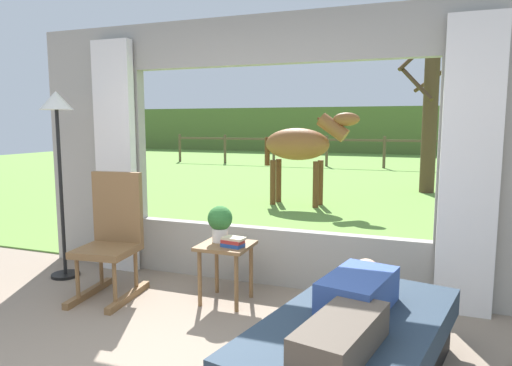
% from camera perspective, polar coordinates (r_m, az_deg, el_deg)
% --- Properties ---
extents(back_wall_with_window, '(5.20, 0.12, 2.55)m').
position_cam_1_polar(back_wall_with_window, '(4.36, 2.11, 3.33)').
color(back_wall_with_window, '#9E998E').
rests_on(back_wall_with_window, ground_plane).
extents(curtain_panel_left, '(0.44, 0.10, 2.40)m').
position_cam_1_polar(curtain_panel_left, '(5.04, -17.02, 3.00)').
color(curtain_panel_left, silver).
rests_on(curtain_panel_left, ground_plane).
extents(curtain_panel_right, '(0.44, 0.10, 2.40)m').
position_cam_1_polar(curtain_panel_right, '(4.02, 24.97, 1.59)').
color(curtain_panel_right, silver).
rests_on(curtain_panel_right, ground_plane).
extents(outdoor_pasture_lawn, '(36.00, 21.68, 0.02)m').
position_cam_1_polar(outdoor_pasture_lawn, '(15.17, 15.13, 1.31)').
color(outdoor_pasture_lawn, olive).
rests_on(outdoor_pasture_lawn, ground_plane).
extents(distant_hill_ridge, '(36.00, 2.00, 2.40)m').
position_cam_1_polar(distant_hill_ridge, '(24.91, 17.36, 6.27)').
color(distant_hill_ridge, '#566E33').
rests_on(distant_hill_ridge, ground_plane).
extents(recliner_sofa, '(1.23, 1.85, 0.42)m').
position_cam_1_polar(recliner_sofa, '(2.96, 11.98, -19.68)').
color(recliner_sofa, black).
rests_on(recliner_sofa, ground_plane).
extents(reclining_person, '(0.46, 1.43, 0.22)m').
position_cam_1_polar(reclining_person, '(2.79, 12.00, -14.57)').
color(reclining_person, '#334C8C').
rests_on(reclining_person, recliner_sofa).
extents(rocking_chair, '(0.53, 0.73, 1.12)m').
position_cam_1_polar(rocking_chair, '(4.38, -17.40, -6.31)').
color(rocking_chair, brown).
rests_on(rocking_chair, ground_plane).
extents(side_table, '(0.44, 0.44, 0.52)m').
position_cam_1_polar(side_table, '(4.05, -3.77, -8.85)').
color(side_table, brown).
rests_on(side_table, ground_plane).
extents(potted_plant, '(0.22, 0.22, 0.32)m').
position_cam_1_polar(potted_plant, '(4.07, -4.48, -4.76)').
color(potted_plant, silver).
rests_on(potted_plant, side_table).
extents(book_stack, '(0.20, 0.15, 0.08)m').
position_cam_1_polar(book_stack, '(3.93, -2.87, -7.32)').
color(book_stack, '#23478C').
rests_on(book_stack, side_table).
extents(floor_lamp_left, '(0.32, 0.32, 1.87)m').
position_cam_1_polar(floor_lamp_left, '(4.95, -23.41, 6.26)').
color(floor_lamp_left, black).
rests_on(floor_lamp_left, ground_plane).
extents(horse, '(1.81, 0.61, 1.73)m').
position_cam_1_polar(horse, '(8.66, 5.64, 4.71)').
color(horse, brown).
rests_on(horse, outdoor_pasture_lawn).
extents(pasture_tree, '(1.57, 1.54, 3.54)m').
position_cam_1_polar(pasture_tree, '(10.90, 20.81, 7.72)').
color(pasture_tree, '#4C3823').
rests_on(pasture_tree, outdoor_pasture_lawn).
extents(pasture_fence_line, '(16.10, 0.10, 1.10)m').
position_cam_1_polar(pasture_fence_line, '(16.42, 15.65, 4.31)').
color(pasture_fence_line, brown).
rests_on(pasture_fence_line, outdoor_pasture_lawn).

